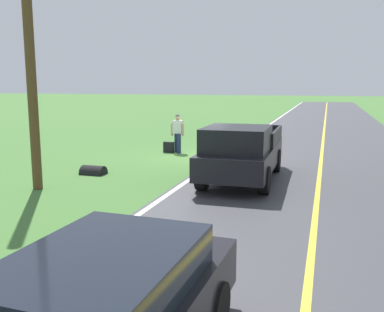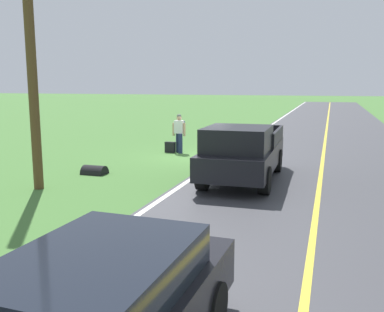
% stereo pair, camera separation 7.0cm
% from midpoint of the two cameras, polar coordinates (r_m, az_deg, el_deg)
% --- Properties ---
extents(ground_plane, '(200.00, 200.00, 0.00)m').
position_cam_midpoint_polar(ground_plane, '(18.37, 0.92, -0.06)').
color(ground_plane, '#427033').
extents(road_surface, '(8.38, 120.00, 0.00)m').
position_cam_midpoint_polar(road_surface, '(17.60, 16.99, -0.91)').
color(road_surface, '#3D3D42').
rests_on(road_surface, ground).
extents(lane_edge_line, '(0.16, 117.60, 0.00)m').
position_cam_midpoint_polar(lane_edge_line, '(18.09, 4.21, -0.22)').
color(lane_edge_line, silver).
rests_on(lane_edge_line, ground).
extents(lane_centre_line, '(0.14, 117.60, 0.00)m').
position_cam_midpoint_polar(lane_centre_line, '(17.60, 16.99, -0.90)').
color(lane_centre_line, gold).
rests_on(lane_centre_line, ground).
extents(hitchhiker_walking, '(0.62, 0.52, 1.75)m').
position_cam_midpoint_polar(hitchhiker_walking, '(19.27, -1.58, 3.32)').
color(hitchhiker_walking, navy).
rests_on(hitchhiker_walking, ground).
extents(suitcase_carried, '(0.47, 0.21, 0.48)m').
position_cam_midpoint_polar(suitcase_carried, '(19.44, -2.81, 1.18)').
color(suitcase_carried, black).
rests_on(suitcase_carried, ground).
extents(pickup_truck_passing, '(2.17, 5.44, 1.82)m').
position_cam_midpoint_polar(pickup_truck_passing, '(13.62, 6.84, 0.61)').
color(pickup_truck_passing, black).
rests_on(pickup_truck_passing, ground).
extents(utility_pole_roadside, '(0.28, 0.28, 7.52)m').
position_cam_midpoint_polar(utility_pole_roadside, '(13.23, -20.38, 11.97)').
color(utility_pole_roadside, brown).
rests_on(utility_pole_roadside, ground).
extents(drainage_culvert, '(0.80, 0.60, 0.60)m').
position_cam_midpoint_polar(drainage_culvert, '(15.19, -12.65, -2.34)').
color(drainage_culvert, black).
rests_on(drainage_culvert, ground).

